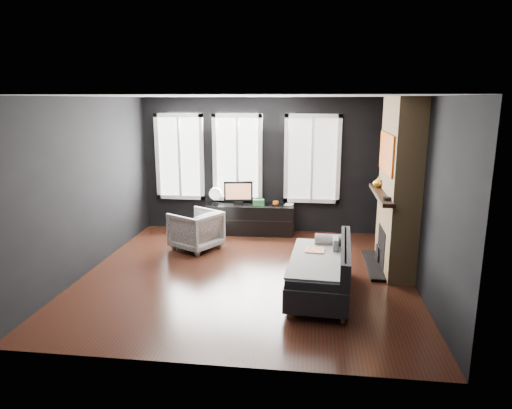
# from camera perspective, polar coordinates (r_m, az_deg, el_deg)

# --- Properties ---
(floor) EXTENTS (5.00, 5.00, 0.00)m
(floor) POSITION_cam_1_polar(r_m,az_deg,el_deg) (7.17, -1.11, -8.73)
(floor) COLOR black
(floor) RESTS_ON ground
(ceiling) EXTENTS (5.00, 5.00, 0.00)m
(ceiling) POSITION_cam_1_polar(r_m,az_deg,el_deg) (6.66, -1.21, 13.40)
(ceiling) COLOR white
(ceiling) RESTS_ON ground
(wall_back) EXTENTS (5.00, 0.02, 2.70)m
(wall_back) POSITION_cam_1_polar(r_m,az_deg,el_deg) (9.23, 1.09, 4.90)
(wall_back) COLOR black
(wall_back) RESTS_ON ground
(wall_left) EXTENTS (0.02, 5.00, 2.70)m
(wall_left) POSITION_cam_1_polar(r_m,az_deg,el_deg) (7.56, -20.28, 2.26)
(wall_left) COLOR black
(wall_left) RESTS_ON ground
(wall_right) EXTENTS (0.02, 5.00, 2.70)m
(wall_right) POSITION_cam_1_polar(r_m,az_deg,el_deg) (6.89, 19.90, 1.31)
(wall_right) COLOR black
(wall_right) RESTS_ON ground
(windows) EXTENTS (4.00, 0.16, 1.76)m
(windows) POSITION_cam_1_polar(r_m,az_deg,el_deg) (9.16, -1.76, 11.31)
(windows) COLOR white
(windows) RESTS_ON wall_back
(fireplace) EXTENTS (0.70, 1.62, 2.70)m
(fireplace) POSITION_cam_1_polar(r_m,az_deg,el_deg) (7.42, 17.42, 2.30)
(fireplace) COLOR #93724C
(fireplace) RESTS_ON floor
(sofa) EXTENTS (1.01, 1.84, 0.77)m
(sofa) POSITION_cam_1_polar(r_m,az_deg,el_deg) (6.42, 7.97, -7.83)
(sofa) COLOR black
(sofa) RESTS_ON floor
(stripe_pillow) EXTENTS (0.08, 0.31, 0.31)m
(stripe_pillow) POSITION_cam_1_polar(r_m,az_deg,el_deg) (6.74, 9.88, -5.35)
(stripe_pillow) COLOR gray
(stripe_pillow) RESTS_ON sofa
(armchair) EXTENTS (0.99, 1.00, 0.77)m
(armchair) POSITION_cam_1_polar(r_m,az_deg,el_deg) (8.31, -7.53, -2.94)
(armchair) COLOR silver
(armchair) RESTS_ON floor
(media_console) EXTENTS (1.74, 0.61, 0.59)m
(media_console) POSITION_cam_1_polar(r_m,az_deg,el_deg) (9.22, -0.65, -1.80)
(media_console) COLOR black
(media_console) RESTS_ON floor
(monitor) EXTENTS (0.60, 0.21, 0.53)m
(monitor) POSITION_cam_1_polar(r_m,az_deg,el_deg) (9.14, -2.22, 1.67)
(monitor) COLOR black
(monitor) RESTS_ON media_console
(desk_fan) EXTENTS (0.26, 0.26, 0.35)m
(desk_fan) POSITION_cam_1_polar(r_m,az_deg,el_deg) (9.17, -5.10, 1.09)
(desk_fan) COLOR #A2A2A2
(desk_fan) RESTS_ON media_console
(mug) EXTENTS (0.13, 0.11, 0.12)m
(mug) POSITION_cam_1_polar(r_m,az_deg,el_deg) (9.05, 2.47, 0.24)
(mug) COLOR orange
(mug) RESTS_ON media_console
(book) EXTENTS (0.17, 0.04, 0.23)m
(book) POSITION_cam_1_polar(r_m,az_deg,el_deg) (9.12, 3.67, 0.66)
(book) COLOR #9F9380
(book) RESTS_ON media_console
(storage_box) EXTENTS (0.24, 0.17, 0.12)m
(storage_box) POSITION_cam_1_polar(r_m,az_deg,el_deg) (9.07, 0.32, 0.28)
(storage_box) COLOR #31733A
(storage_box) RESTS_ON media_console
(mantel_vase) EXTENTS (0.21, 0.22, 0.17)m
(mantel_vase) POSITION_cam_1_polar(r_m,az_deg,el_deg) (7.83, 15.04, 2.72)
(mantel_vase) COLOR gold
(mantel_vase) RESTS_ON fireplace
(mantel_clock) EXTENTS (0.16, 0.16, 0.04)m
(mantel_clock) POSITION_cam_1_polar(r_m,az_deg,el_deg) (6.87, 16.09, 0.71)
(mantel_clock) COLOR black
(mantel_clock) RESTS_ON fireplace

